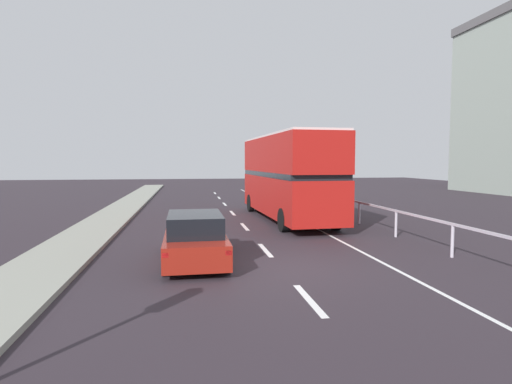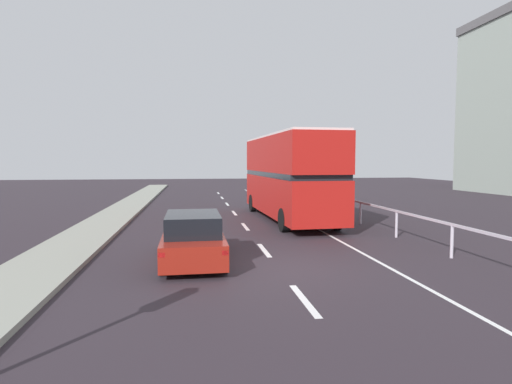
# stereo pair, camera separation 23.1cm
# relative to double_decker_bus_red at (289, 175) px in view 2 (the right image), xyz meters

# --- Properties ---
(ground_plane) EXTENTS (74.04, 120.00, 0.10)m
(ground_plane) POSITION_rel_double_decker_bus_red_xyz_m (-2.45, -9.22, -2.33)
(ground_plane) COLOR #2D252C
(near_sidewalk_kerb) EXTENTS (2.15, 80.00, 0.14)m
(near_sidewalk_kerb) POSITION_rel_double_decker_bus_red_xyz_m (-8.89, -9.22, -2.21)
(near_sidewalk_kerb) COLOR gray
(near_sidewalk_kerb) RESTS_ON ground
(lane_paint_markings) EXTENTS (3.20, 46.00, 0.01)m
(lane_paint_markings) POSITION_rel_double_decker_bus_red_xyz_m (-0.48, -0.84, -2.28)
(lane_paint_markings) COLOR silver
(lane_paint_markings) RESTS_ON ground
(bridge_side_railing) EXTENTS (0.10, 42.00, 1.07)m
(bridge_side_railing) POSITION_rel_double_decker_bus_red_xyz_m (3.03, -0.22, -1.41)
(bridge_side_railing) COLOR #BCB2C0
(bridge_side_railing) RESTS_ON ground
(double_decker_bus_red) EXTENTS (2.93, 10.36, 4.25)m
(double_decker_bus_red) POSITION_rel_double_decker_bus_red_xyz_m (0.00, 0.00, 0.00)
(double_decker_bus_red) COLOR #AF1813
(double_decker_bus_red) RESTS_ON ground
(hatchback_car_near) EXTENTS (1.81, 4.42, 1.44)m
(hatchback_car_near) POSITION_rel_double_decker_bus_red_xyz_m (-4.78, -8.16, -1.59)
(hatchback_car_near) COLOR maroon
(hatchback_car_near) RESTS_ON ground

